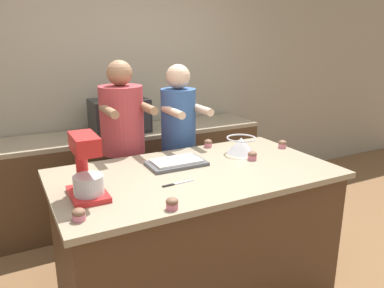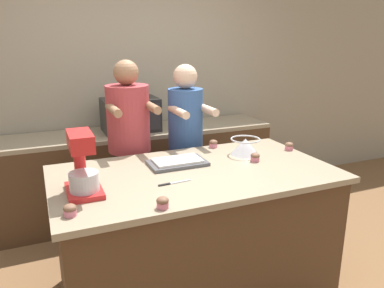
{
  "view_description": "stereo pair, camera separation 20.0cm",
  "coord_description": "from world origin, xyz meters",
  "px_view_note": "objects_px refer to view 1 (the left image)",
  "views": [
    {
      "loc": [
        -1.14,
        -2.13,
        1.83
      ],
      "look_at": [
        0.0,
        0.05,
        1.13
      ],
      "focal_mm": 35.0,
      "sensor_mm": 36.0,
      "label": 1
    },
    {
      "loc": [
        -0.96,
        -2.21,
        1.83
      ],
      "look_at": [
        0.0,
        0.05,
        1.13
      ],
      "focal_mm": 35.0,
      "sensor_mm": 36.0,
      "label": 2
    }
  ],
  "objects_px": {
    "cupcake_4": "(172,203)",
    "cupcake_2": "(252,156)",
    "cupcake_1": "(95,178)",
    "baking_tray": "(176,163)",
    "person_right": "(179,150)",
    "cupcake_0": "(208,143)",
    "cupcake_5": "(79,214)",
    "person_left": "(124,157)",
    "cupcake_3": "(282,144)",
    "knife": "(176,184)",
    "mixing_bowl": "(241,145)",
    "stand_mixer": "(86,170)",
    "microwave_oven": "(120,116)"
  },
  "relations": [
    {
      "from": "cupcake_4",
      "to": "cupcake_2",
      "type": "bearing_deg",
      "value": 28.59
    },
    {
      "from": "cupcake_1",
      "to": "baking_tray",
      "type": "bearing_deg",
      "value": 6.17
    },
    {
      "from": "person_right",
      "to": "cupcake_0",
      "type": "relative_size",
      "value": 23.69
    },
    {
      "from": "cupcake_0",
      "to": "cupcake_5",
      "type": "xyz_separation_m",
      "value": [
        -1.22,
        -0.83,
        0.0
      ]
    },
    {
      "from": "person_right",
      "to": "cupcake_4",
      "type": "distance_m",
      "value": 1.39
    },
    {
      "from": "cupcake_1",
      "to": "cupcake_2",
      "type": "height_order",
      "value": "same"
    },
    {
      "from": "person_left",
      "to": "cupcake_0",
      "type": "distance_m",
      "value": 0.71
    },
    {
      "from": "person_left",
      "to": "cupcake_3",
      "type": "height_order",
      "value": "person_left"
    },
    {
      "from": "cupcake_3",
      "to": "cupcake_4",
      "type": "bearing_deg",
      "value": -154.33
    },
    {
      "from": "baking_tray",
      "to": "knife",
      "type": "relative_size",
      "value": 1.86
    },
    {
      "from": "cupcake_1",
      "to": "cupcake_3",
      "type": "distance_m",
      "value": 1.57
    },
    {
      "from": "cupcake_2",
      "to": "mixing_bowl",
      "type": "bearing_deg",
      "value": 83.58
    },
    {
      "from": "cupcake_1",
      "to": "cupcake_2",
      "type": "distance_m",
      "value": 1.16
    },
    {
      "from": "cupcake_0",
      "to": "cupcake_1",
      "type": "distance_m",
      "value": 1.09
    },
    {
      "from": "mixing_bowl",
      "to": "cupcake_3",
      "type": "xyz_separation_m",
      "value": [
        0.39,
        -0.04,
        -0.04
      ]
    },
    {
      "from": "cupcake_0",
      "to": "cupcake_5",
      "type": "relative_size",
      "value": 1.0
    },
    {
      "from": "cupcake_2",
      "to": "cupcake_4",
      "type": "relative_size",
      "value": 1.0
    },
    {
      "from": "baking_tray",
      "to": "person_left",
      "type": "bearing_deg",
      "value": 108.88
    },
    {
      "from": "person_left",
      "to": "cupcake_4",
      "type": "distance_m",
      "value": 1.24
    },
    {
      "from": "person_right",
      "to": "cupcake_3",
      "type": "distance_m",
      "value": 0.91
    },
    {
      "from": "person_left",
      "to": "cupcake_4",
      "type": "height_order",
      "value": "person_left"
    },
    {
      "from": "person_left",
      "to": "cupcake_2",
      "type": "xyz_separation_m",
      "value": [
        0.76,
        -0.75,
        0.11
      ]
    },
    {
      "from": "cupcake_0",
      "to": "cupcake_2",
      "type": "distance_m",
      "value": 0.46
    },
    {
      "from": "stand_mixer",
      "to": "cupcake_2",
      "type": "bearing_deg",
      "value": 5.04
    },
    {
      "from": "stand_mixer",
      "to": "cupcake_0",
      "type": "height_order",
      "value": "stand_mixer"
    },
    {
      "from": "person_left",
      "to": "cupcake_4",
      "type": "relative_size",
      "value": 24.41
    },
    {
      "from": "baking_tray",
      "to": "microwave_oven",
      "type": "bearing_deg",
      "value": 91.03
    },
    {
      "from": "stand_mixer",
      "to": "knife",
      "type": "bearing_deg",
      "value": -6.85
    },
    {
      "from": "stand_mixer",
      "to": "cupcake_1",
      "type": "relative_size",
      "value": 5.47
    },
    {
      "from": "mixing_bowl",
      "to": "microwave_oven",
      "type": "xyz_separation_m",
      "value": [
        -0.6,
        1.25,
        0.06
      ]
    },
    {
      "from": "baking_tray",
      "to": "cupcake_1",
      "type": "distance_m",
      "value": 0.6
    },
    {
      "from": "microwave_oven",
      "to": "knife",
      "type": "distance_m",
      "value": 1.61
    },
    {
      "from": "microwave_oven",
      "to": "cupcake_3",
      "type": "height_order",
      "value": "microwave_oven"
    },
    {
      "from": "microwave_oven",
      "to": "person_left",
      "type": "bearing_deg",
      "value": -104.98
    },
    {
      "from": "cupcake_3",
      "to": "cupcake_4",
      "type": "relative_size",
      "value": 1.0
    },
    {
      "from": "person_right",
      "to": "cupcake_4",
      "type": "relative_size",
      "value": 23.69
    },
    {
      "from": "microwave_oven",
      "to": "stand_mixer",
      "type": "bearing_deg",
      "value": -113.35
    },
    {
      "from": "person_left",
      "to": "cupcake_0",
      "type": "bearing_deg",
      "value": -25.59
    },
    {
      "from": "cupcake_1",
      "to": "cupcake_3",
      "type": "height_order",
      "value": "same"
    },
    {
      "from": "cupcake_3",
      "to": "knife",
      "type": "bearing_deg",
      "value": -164.4
    },
    {
      "from": "cupcake_0",
      "to": "cupcake_5",
      "type": "bearing_deg",
      "value": -145.96
    },
    {
      "from": "cupcake_3",
      "to": "mixing_bowl",
      "type": "bearing_deg",
      "value": 174.51
    },
    {
      "from": "cupcake_2",
      "to": "cupcake_5",
      "type": "relative_size",
      "value": 1.0
    },
    {
      "from": "person_right",
      "to": "cupcake_1",
      "type": "relative_size",
      "value": 23.69
    },
    {
      "from": "stand_mixer",
      "to": "mixing_bowl",
      "type": "height_order",
      "value": "stand_mixer"
    },
    {
      "from": "cupcake_1",
      "to": "cupcake_0",
      "type": "bearing_deg",
      "value": 19.1
    },
    {
      "from": "person_right",
      "to": "mixing_bowl",
      "type": "bearing_deg",
      "value": -64.66
    },
    {
      "from": "baking_tray",
      "to": "cupcake_4",
      "type": "xyz_separation_m",
      "value": [
        -0.32,
        -0.63,
        0.01
      ]
    },
    {
      "from": "stand_mixer",
      "to": "cupcake_4",
      "type": "xyz_separation_m",
      "value": [
        0.36,
        -0.37,
        -0.13
      ]
    },
    {
      "from": "person_right",
      "to": "knife",
      "type": "bearing_deg",
      "value": -116.63
    }
  ]
}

